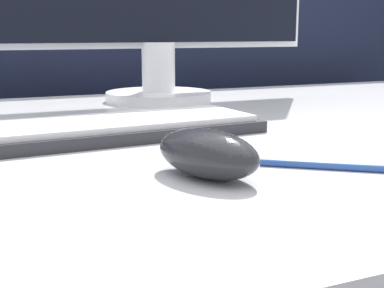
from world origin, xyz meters
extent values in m
cube|color=black|center=(0.00, 0.62, 0.50)|extent=(5.00, 0.03, 1.00)
ellipsoid|color=#232328|center=(-0.05, -0.25, 0.77)|extent=(0.10, 0.13, 0.05)
cube|color=#28282D|center=(-0.08, -0.02, 0.76)|extent=(0.41, 0.17, 0.02)
cube|color=silver|center=(-0.08, -0.02, 0.77)|extent=(0.39, 0.15, 0.01)
cylinder|color=white|center=(0.11, 0.31, 0.76)|extent=(0.21, 0.21, 0.02)
cylinder|color=white|center=(0.11, 0.31, 0.82)|extent=(0.07, 0.07, 0.10)
cylinder|color=#284C9E|center=(0.07, -0.27, 0.75)|extent=(0.11, 0.09, 0.01)
camera|label=1|loc=(-0.27, -0.71, 0.89)|focal=50.00mm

